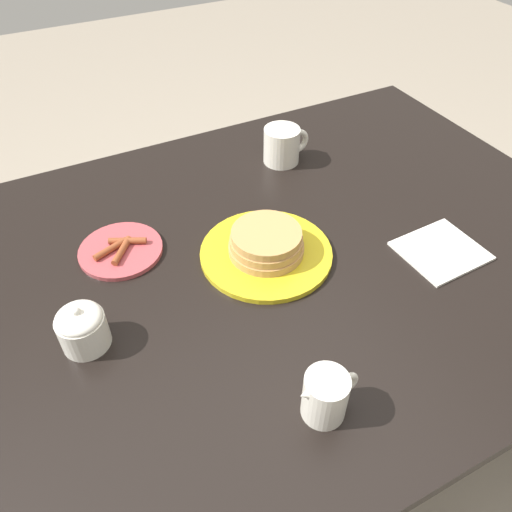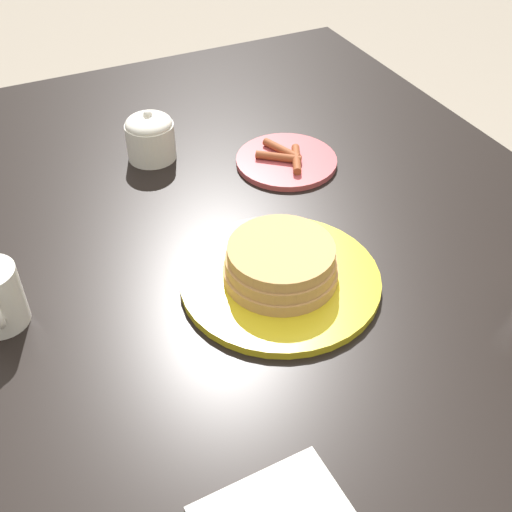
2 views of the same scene
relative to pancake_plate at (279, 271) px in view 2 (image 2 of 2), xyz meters
The scene contains 4 objects.
dining_table 0.12m from the pancake_plate, 167.92° to the left, with size 1.55×1.07×0.75m.
pancake_plate is the anchor object (origin of this frame).
side_plate_bacon 0.31m from the pancake_plate, 150.52° to the left, with size 0.18×0.18×0.02m.
sugar_bowl 0.39m from the pancake_plate, behind, with size 0.08×0.08×0.09m.
Camera 2 is at (0.59, -0.31, 1.36)m, focal length 45.00 mm.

